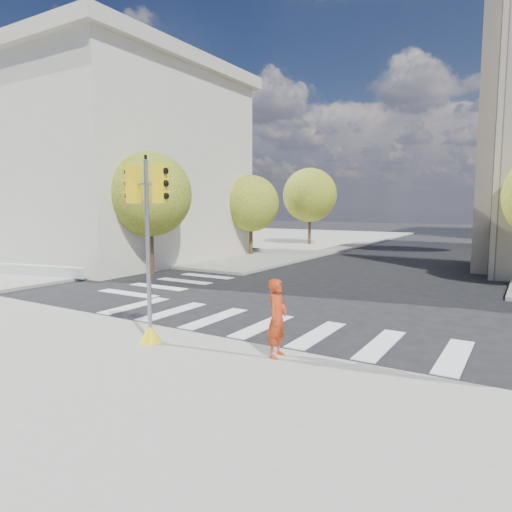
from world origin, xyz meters
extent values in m
plane|color=black|center=(0.00, 0.00, 0.00)|extent=(160.00, 160.00, 0.00)
cube|color=gray|center=(-20.00, 26.00, 0.07)|extent=(28.00, 40.00, 0.15)
cube|color=beige|center=(-20.00, 8.00, 6.00)|extent=(18.00, 14.00, 12.00)
cube|color=#B2AD9E|center=(-20.00, 8.00, 12.30)|extent=(19.00, 15.00, 0.80)
cylinder|color=#382616|center=(-10.50, 4.00, 1.22)|extent=(0.28, 0.28, 2.45)
sphere|color=#3F691E|center=(-10.50, 4.00, 4.21)|extent=(4.40, 4.40, 4.40)
cylinder|color=#382616|center=(-10.50, 14.00, 1.08)|extent=(0.28, 0.28, 2.17)
sphere|color=#3F691E|center=(-10.50, 14.00, 3.77)|extent=(4.00, 4.00, 4.00)
cylinder|color=#382616|center=(-10.50, 24.00, 1.31)|extent=(0.28, 0.28, 2.62)
sphere|color=#3F691E|center=(-10.50, 24.00, 4.54)|extent=(4.80, 4.80, 4.80)
cone|color=yellow|center=(-1.49, -5.33, 0.40)|extent=(0.56, 0.56, 0.50)
cylinder|color=gray|center=(-1.49, -5.33, 2.47)|extent=(0.11, 0.11, 4.63)
cylinder|color=black|center=(-1.49, -5.33, 4.83)|extent=(0.07, 0.07, 0.12)
cylinder|color=gray|center=(-1.49, -5.33, 4.18)|extent=(0.89, 0.25, 0.06)
cube|color=yellow|center=(-1.86, -5.41, 4.18)|extent=(0.34, 0.28, 0.95)
cube|color=yellow|center=(-1.12, -5.25, 4.18)|extent=(0.34, 0.28, 0.95)
imported|color=#BE3511|center=(1.82, -4.60, 1.07)|extent=(0.49, 0.70, 1.83)
cube|color=silver|center=(-14.53, -0.04, 0.40)|extent=(5.95, 1.62, 0.50)
camera|label=1|loc=(6.75, -13.65, 3.67)|focal=32.00mm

